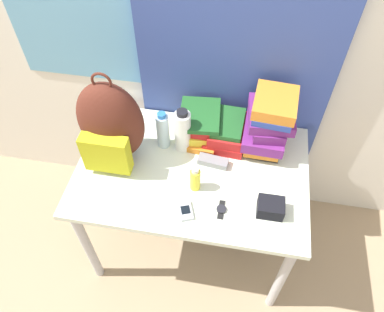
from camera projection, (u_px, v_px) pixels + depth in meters
ground_plane at (181, 296)px, 2.21m from camera, size 12.00×12.00×0.00m
wall_back at (208, 29)px, 1.77m from camera, size 6.00×0.06×2.50m
curtain_blue at (238, 38)px, 1.72m from camera, size 0.97×0.04×2.50m
desk at (192, 180)px, 1.94m from camera, size 1.15×0.75×0.75m
backpack at (111, 125)px, 1.75m from camera, size 0.32×0.25×0.52m
book_stack_left at (201, 125)px, 1.94m from camera, size 0.23×0.28×0.16m
book_stack_center at (228, 131)px, 1.94m from camera, size 0.22×0.26×0.14m
book_stack_right at (269, 122)px, 1.84m from camera, size 0.24×0.30×0.33m
water_bottle at (163, 130)px, 1.88m from camera, size 0.06×0.06×0.22m
sports_bottle at (183, 131)px, 1.86m from camera, size 0.08×0.08×0.26m
sunscreen_bottle at (195, 179)px, 1.74m from camera, size 0.05×0.05×0.15m
cell_phone at (186, 211)px, 1.70m from camera, size 0.09×0.11×0.02m
sunglasses_case at (213, 161)px, 1.87m from camera, size 0.16×0.07×0.04m
camera_pouch at (271, 207)px, 1.68m from camera, size 0.12×0.10×0.07m
wristwatch at (221, 209)px, 1.71m from camera, size 0.05×0.10×0.01m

